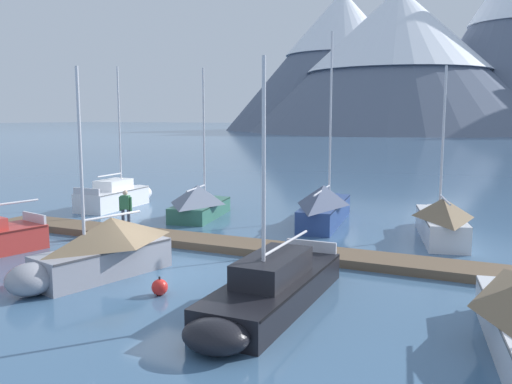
# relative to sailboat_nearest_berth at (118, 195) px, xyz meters

# --- Properties ---
(ground_plane) EXTENTS (700.00, 700.00, 0.00)m
(ground_plane) POSITION_rel_sailboat_nearest_berth_xyz_m (10.84, -9.57, -0.65)
(ground_plane) COLOR #426689
(mountain_west_summit) EXTENTS (84.92, 84.92, 49.90)m
(mountain_west_summit) POSITION_rel_sailboat_nearest_berth_xyz_m (-46.02, 170.92, 25.58)
(mountain_west_summit) COLOR slate
(mountain_west_summit) RESTS_ON ground
(mountain_central_massif) EXTENTS (94.96, 94.96, 45.44)m
(mountain_central_massif) POSITION_rel_sailboat_nearest_berth_xyz_m (-21.95, 155.49, 23.75)
(mountain_central_massif) COLOR slate
(mountain_central_massif) RESTS_ON ground
(dock) EXTENTS (23.84, 2.98, 0.30)m
(dock) POSITION_rel_sailboat_nearest_berth_xyz_m (10.84, -5.57, -0.51)
(dock) COLOR brown
(dock) RESTS_ON ground
(sailboat_nearest_berth) EXTENTS (2.32, 5.81, 7.91)m
(sailboat_nearest_berth) POSITION_rel_sailboat_nearest_berth_xyz_m (0.00, 0.00, 0.00)
(sailboat_nearest_berth) COLOR white
(sailboat_nearest_berth) RESTS_ON ground
(sailboat_mid_dock_port) EXTENTS (3.07, 5.78, 7.59)m
(sailboat_mid_dock_port) POSITION_rel_sailboat_nearest_berth_xyz_m (6.01, -0.48, 0.15)
(sailboat_mid_dock_port) COLOR #336B56
(sailboat_mid_dock_port) RESTS_ON ground
(sailboat_mid_dock_starboard) EXTENTS (2.54, 5.62, 6.64)m
(sailboat_mid_dock_starboard) POSITION_rel_sailboat_nearest_berth_xyz_m (9.02, -10.89, 0.24)
(sailboat_mid_dock_starboard) COLOR #93939E
(sailboat_mid_dock_starboard) RESTS_ON ground
(sailboat_far_berth) EXTENTS (2.80, 7.51, 9.19)m
(sailboat_far_berth) POSITION_rel_sailboat_nearest_berth_xyz_m (12.23, 1.07, 0.27)
(sailboat_far_berth) COLOR navy
(sailboat_far_berth) RESTS_ON ground
(sailboat_outer_slip) EXTENTS (2.27, 7.28, 6.64)m
(sailboat_outer_slip) POSITION_rel_sailboat_nearest_berth_xyz_m (15.14, -10.92, -0.10)
(sailboat_outer_slip) COLOR black
(sailboat_outer_slip) RESTS_ON ground
(sailboat_end_of_dock) EXTENTS (3.30, 6.53, 7.23)m
(sailboat_end_of_dock) POSITION_rel_sailboat_nearest_berth_xyz_m (17.70, 0.18, 0.21)
(sailboat_end_of_dock) COLOR silver
(sailboat_end_of_dock) RESTS_ON ground
(person_on_dock) EXTENTS (0.57, 0.32, 1.69)m
(person_on_dock) POSITION_rel_sailboat_nearest_berth_xyz_m (5.56, -5.66, 0.61)
(person_on_dock) COLOR #384256
(person_on_dock) RESTS_ON dock
(mooring_buoy_inner_mooring) EXTENTS (0.48, 0.48, 0.56)m
(mooring_buoy_inner_mooring) POSITION_rel_sailboat_nearest_berth_xyz_m (11.80, -11.37, -0.41)
(mooring_buoy_inner_mooring) COLOR red
(mooring_buoy_inner_mooring) RESTS_ON ground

